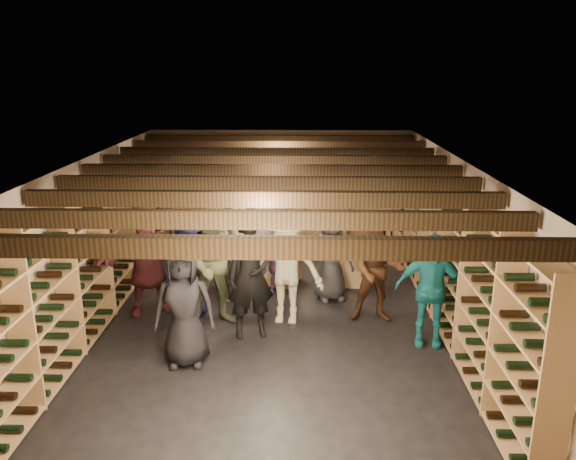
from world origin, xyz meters
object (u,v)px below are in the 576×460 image
Objects in this scene: person_11 at (281,253)px; person_12 at (331,256)px; person_8 at (378,270)px; crate_stack_left at (284,257)px; crate_loose at (278,280)px; crate_stack_right at (350,271)px; person_4 at (430,290)px; person_5 at (147,258)px; person_6 at (189,269)px; person_1 at (251,276)px; person_10 at (231,241)px; person_2 at (217,264)px; person_0 at (184,307)px; person_7 at (238,252)px; person_9 at (263,237)px; person_3 at (286,267)px.

person_12 is (0.82, -0.15, 0.01)m from person_11.
crate_stack_left is at bearing 134.44° from person_8.
crate_stack_left is 0.43m from crate_loose.
person_4 is at bearing -67.39° from crate_stack_right.
crate_stack_left is at bearing 168.47° from crate_stack_right.
person_5 reaches higher than person_6.
crate_stack_left is at bearing 68.52° from crate_loose.
person_5 is (-1.65, 0.78, -0.02)m from person_1.
person_2 is at bearing -111.24° from person_10.
crate_stack_left is at bearing 64.38° from person_0.
person_0 is at bearing -64.22° from person_6.
person_6 is 2.84m from person_8.
crate_stack_right is 2.11m from person_7.
person_7 is 0.98× the size of person_9.
person_12 is (-0.37, -0.60, 0.50)m from crate_stack_right.
person_3 is 1.15× the size of person_12.
person_7 is (-1.87, -0.77, 0.60)m from crate_stack_right.
person_12 is (-1.25, 1.52, -0.04)m from person_4.
person_12 is (1.14, -0.60, -0.12)m from person_9.
person_4 is at bearing -44.66° from crate_loose.
person_11 reaches higher than crate_stack_left.
person_0 is at bearing -160.40° from person_4.
person_11 is (0.87, -0.45, -0.06)m from person_10.
person_0 is at bearing -149.74° from person_8.
crate_stack_right is 0.33× the size of person_10.
person_5 is 2.05m from person_9.
person_10 reaches higher than person_6.
crate_loose is at bearing 117.91° from person_11.
person_5 is 1.63m from person_10.
person_2 is (0.25, 1.18, 0.15)m from person_0.
person_11 is (-1.47, 0.95, -0.07)m from person_8.
crate_stack_right is 0.35× the size of person_6.
person_9 is at bearing -179.90° from crate_stack_right.
person_8 is (2.36, 0.16, -0.14)m from person_2.
person_12 is (1.50, 0.17, -0.10)m from person_7.
crate_stack_left is 0.48× the size of person_5.
person_0 is 2.75m from person_10.
crate_stack_left is 0.49× the size of person_3.
person_6 is at bearing -131.58° from person_10.
person_7 reaches higher than person_11.
person_3 is 1.01× the size of person_7.
person_7 is 1.13× the size of person_12.
person_10 is at bearing 152.23° from person_8.
person_0 is at bearing -130.49° from crate_stack_right.
person_5 is at bearing 172.96° from person_12.
person_8 is at bearing -48.75° from crate_stack_left.
person_7 is (0.69, 0.51, 0.10)m from person_6.
person_2 is 1.19m from person_5.
person_5 is 0.67m from person_6.
crate_loose is at bearing 74.66° from person_7.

